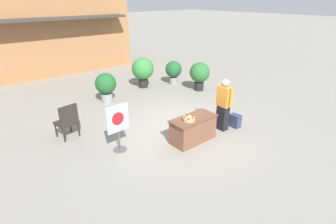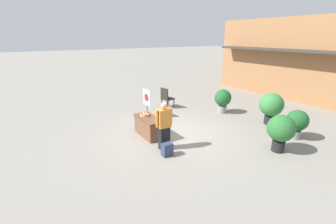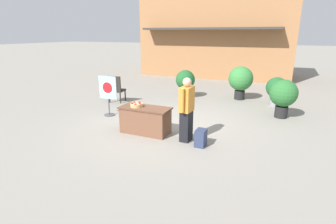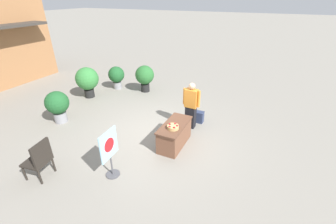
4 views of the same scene
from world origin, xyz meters
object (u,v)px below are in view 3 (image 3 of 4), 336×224
at_px(poster_board, 108,94).
at_px(backpack, 201,138).
at_px(potted_plant_near_right, 276,89).
at_px(patio_chair, 116,88).
at_px(apple_basket, 136,105).
at_px(potted_plant_far_left, 185,81).
at_px(potted_plant_near_left, 283,95).
at_px(display_table, 145,120).
at_px(person_visitor, 187,110).
at_px(potted_plant_far_right, 241,80).

bearing_deg(poster_board, backpack, 69.62).
xyz_separation_m(backpack, potted_plant_near_right, (1.49, 4.73, 0.45)).
bearing_deg(poster_board, patio_chair, -155.56).
height_order(apple_basket, poster_board, poster_board).
bearing_deg(potted_plant_near_right, potted_plant_far_left, -178.05).
height_order(potted_plant_far_left, potted_plant_near_right, potted_plant_far_left).
height_order(patio_chair, potted_plant_far_left, potted_plant_far_left).
bearing_deg(potted_plant_near_left, potted_plant_far_left, 161.01).
relative_size(patio_chair, potted_plant_near_left, 0.85).
height_order(display_table, patio_chair, patio_chair).
xyz_separation_m(person_visitor, backpack, (0.45, -0.17, -0.63)).
bearing_deg(poster_board, potted_plant_far_left, 154.77).
distance_m(apple_basket, poster_board, 1.92).
bearing_deg(person_visitor, apple_basket, 2.62).
distance_m(person_visitor, potted_plant_far_right, 5.10).
xyz_separation_m(poster_board, potted_plant_far_left, (1.45, 3.45, -0.04)).
distance_m(potted_plant_far_left, potted_plant_near_right, 3.62).
relative_size(display_table, poster_board, 1.05).
height_order(backpack, potted_plant_near_right, potted_plant_near_right).
relative_size(backpack, potted_plant_far_left, 0.36).
height_order(poster_board, patio_chair, poster_board).
distance_m(patio_chair, potted_plant_far_left, 2.94).
height_order(potted_plant_near_left, potted_plant_far_left, potted_plant_near_left).
height_order(patio_chair, potted_plant_far_right, potted_plant_far_right).
xyz_separation_m(person_visitor, poster_board, (-3.13, 0.99, -0.09)).
relative_size(backpack, potted_plant_near_right, 0.38).
height_order(apple_basket, potted_plant_near_right, potted_plant_near_right).
distance_m(apple_basket, potted_plant_near_left, 4.79).
height_order(person_visitor, potted_plant_far_left, person_visitor).
xyz_separation_m(apple_basket, patio_chair, (-2.45, 2.53, -0.21)).
distance_m(person_visitor, patio_chair, 4.68).
bearing_deg(patio_chair, apple_basket, -144.81).
bearing_deg(potted_plant_far_left, apple_basket, -87.24).
bearing_deg(potted_plant_near_left, person_visitor, -125.21).
bearing_deg(potted_plant_far_right, potted_plant_far_left, -164.00).
bearing_deg(patio_chair, display_table, -141.55).
bearing_deg(backpack, patio_chair, 148.12).
distance_m(backpack, poster_board, 3.79).
height_order(apple_basket, patio_chair, patio_chair).
bearing_deg(apple_basket, patio_chair, 134.13).
bearing_deg(backpack, person_visitor, 159.45).
xyz_separation_m(display_table, poster_board, (-1.90, 0.91, 0.38)).
relative_size(potted_plant_near_left, potted_plant_far_right, 0.92).
bearing_deg(poster_board, potted_plant_near_left, 109.26).
relative_size(person_visitor, potted_plant_near_right, 1.49).
distance_m(potted_plant_near_left, potted_plant_near_right, 1.48).
relative_size(potted_plant_near_left, potted_plant_far_left, 1.07).
distance_m(apple_basket, backpack, 2.01).
xyz_separation_m(poster_board, potted_plant_near_right, (5.07, 3.58, -0.09)).
bearing_deg(person_visitor, display_table, -0.00).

